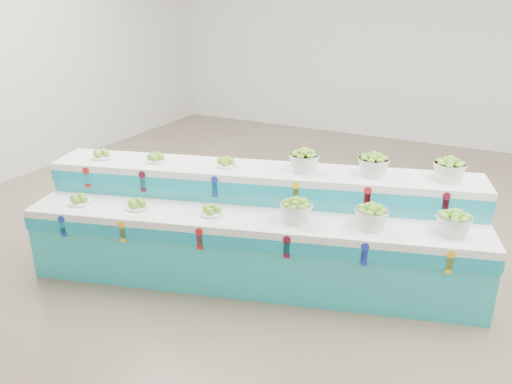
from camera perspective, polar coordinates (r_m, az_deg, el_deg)
ground at (r=5.70m, az=7.16°, el=-6.67°), size 10.00×10.00×0.00m
back_wall at (r=9.91m, az=18.52°, el=16.52°), size 10.00×0.00×10.00m
display_stand at (r=5.06m, az=0.00°, el=-3.79°), size 4.44×2.26×1.02m
plate_lower_left at (r=5.32m, az=-18.97°, el=-0.71°), size 0.28×0.28×0.10m
plate_lower_mid at (r=5.05m, az=-13.01°, el=-1.25°), size 0.28×0.28×0.10m
plate_lower_right at (r=4.80m, az=-4.90°, el=-1.95°), size 0.28×0.28×0.10m
basket_lower_left at (r=4.63m, az=4.47°, el=-2.03°), size 0.36×0.36×0.22m
basket_lower_mid at (r=4.61m, az=12.63°, el=-2.63°), size 0.36×0.36×0.22m
basket_lower_right at (r=4.69m, az=21.01°, el=-3.20°), size 0.36×0.36×0.22m
plate_upper_left at (r=5.66m, az=-16.71°, el=4.09°), size 0.28×0.28×0.10m
plate_upper_mid at (r=5.41m, az=-11.01°, el=3.82°), size 0.28×0.28×0.10m
plate_upper_right at (r=5.18m, az=-3.38°, el=3.40°), size 0.28×0.28×0.10m
basket_upper_left at (r=5.02m, az=5.33°, el=3.49°), size 0.36×0.36×0.22m
basket_upper_mid at (r=5.00m, az=12.86°, el=2.96°), size 0.36×0.36×0.22m
basket_upper_right at (r=5.07m, az=20.60°, el=2.36°), size 0.36×0.36×0.22m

